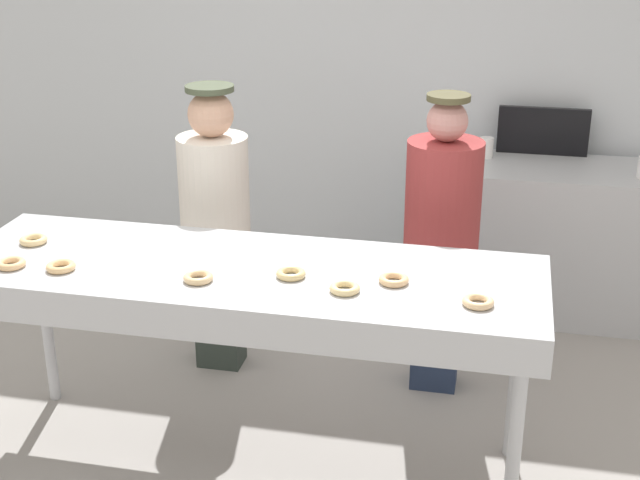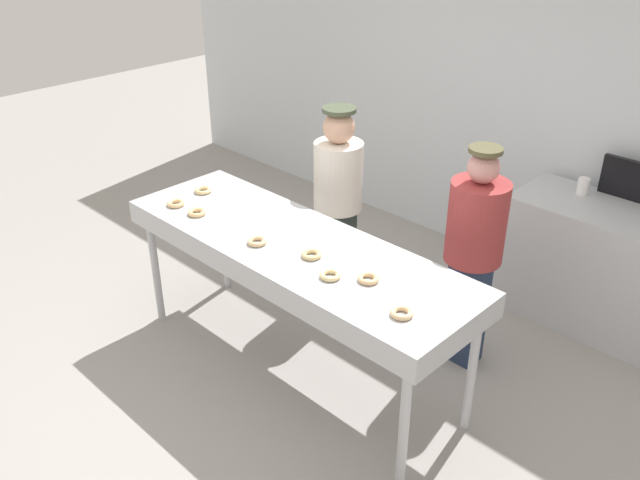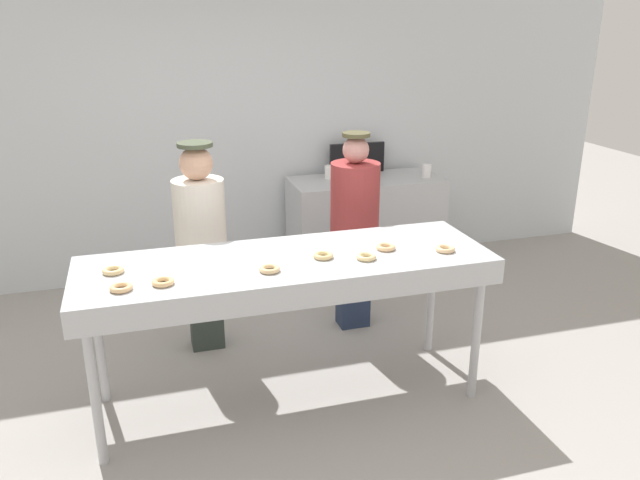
# 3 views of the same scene
# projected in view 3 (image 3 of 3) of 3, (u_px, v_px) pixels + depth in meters

# --- Properties ---
(ground_plane) EXTENTS (16.00, 16.00, 0.00)m
(ground_plane) POSITION_uv_depth(u_px,v_px,m) (290.00, 397.00, 4.16)
(ground_plane) COLOR #9E9993
(back_wall) EXTENTS (8.00, 0.12, 3.02)m
(back_wall) POSITION_uv_depth(u_px,v_px,m) (224.00, 117.00, 5.83)
(back_wall) COLOR silver
(back_wall) RESTS_ON ground
(fryer_conveyor) EXTENTS (2.53, 0.81, 0.99)m
(fryer_conveyor) POSITION_uv_depth(u_px,v_px,m) (287.00, 271.00, 3.86)
(fryer_conveyor) COLOR #B7BABF
(fryer_conveyor) RESTS_ON ground
(plain_donut_0) EXTENTS (0.17, 0.17, 0.03)m
(plain_donut_0) POSITION_uv_depth(u_px,v_px,m) (445.00, 249.00, 3.94)
(plain_donut_0) COLOR #F6CA93
(plain_donut_0) RESTS_ON fryer_conveyor
(plain_donut_1) EXTENTS (0.15, 0.15, 0.03)m
(plain_donut_1) POSITION_uv_depth(u_px,v_px,m) (366.00, 257.00, 3.81)
(plain_donut_1) COLOR #F3D491
(plain_donut_1) RESTS_ON fryer_conveyor
(plain_donut_2) EXTENTS (0.14, 0.14, 0.03)m
(plain_donut_2) POSITION_uv_depth(u_px,v_px,m) (121.00, 288.00, 3.37)
(plain_donut_2) COLOR #F6C286
(plain_donut_2) RESTS_ON fryer_conveyor
(plain_donut_3) EXTENTS (0.17, 0.17, 0.03)m
(plain_donut_3) POSITION_uv_depth(u_px,v_px,m) (163.00, 282.00, 3.45)
(plain_donut_3) COLOR #F4C383
(plain_donut_3) RESTS_ON fryer_conveyor
(plain_donut_4) EXTENTS (0.17, 0.17, 0.03)m
(plain_donut_4) POSITION_uv_depth(u_px,v_px,m) (113.00, 270.00, 3.60)
(plain_donut_4) COLOR #F1CE8D
(plain_donut_4) RESTS_ON fryer_conveyor
(plain_donut_5) EXTENTS (0.16, 0.16, 0.03)m
(plain_donut_5) POSITION_uv_depth(u_px,v_px,m) (270.00, 269.00, 3.62)
(plain_donut_5) COLOR #EBC38B
(plain_donut_5) RESTS_ON fryer_conveyor
(plain_donut_6) EXTENTS (0.17, 0.17, 0.03)m
(plain_donut_6) POSITION_uv_depth(u_px,v_px,m) (323.00, 256.00, 3.83)
(plain_donut_6) COLOR #EAC985
(plain_donut_6) RESTS_ON fryer_conveyor
(plain_donut_7) EXTENTS (0.15, 0.15, 0.03)m
(plain_donut_7) POSITION_uv_depth(u_px,v_px,m) (386.00, 247.00, 3.97)
(plain_donut_7) COLOR #F5C287
(plain_donut_7) RESTS_ON fryer_conveyor
(worker_baker) EXTENTS (0.38, 0.38, 1.58)m
(worker_baker) POSITION_uv_depth(u_px,v_px,m) (355.00, 218.00, 4.86)
(worker_baker) COLOR #202D48
(worker_baker) RESTS_ON ground
(worker_assistant) EXTENTS (0.37, 0.37, 1.57)m
(worker_assistant) POSITION_uv_depth(u_px,v_px,m) (201.00, 233.00, 4.53)
(worker_assistant) COLOR #2D3731
(worker_assistant) RESTS_ON ground
(prep_counter) EXTENTS (1.45, 0.63, 0.94)m
(prep_counter) POSITION_uv_depth(u_px,v_px,m) (365.00, 226.00, 6.11)
(prep_counter) COLOR #B7BABF
(prep_counter) RESTS_ON ground
(paper_cup_0) EXTENTS (0.08, 0.08, 0.12)m
(paper_cup_0) POSITION_uv_depth(u_px,v_px,m) (329.00, 172.00, 5.95)
(paper_cup_0) COLOR white
(paper_cup_0) RESTS_ON prep_counter
(paper_cup_1) EXTENTS (0.08, 0.08, 0.12)m
(paper_cup_1) POSITION_uv_depth(u_px,v_px,m) (427.00, 171.00, 5.99)
(paper_cup_1) COLOR white
(paper_cup_1) RESTS_ON prep_counter
(menu_display) EXTENTS (0.55, 0.04, 0.29)m
(menu_display) POSITION_uv_depth(u_px,v_px,m) (357.00, 158.00, 6.15)
(menu_display) COLOR black
(menu_display) RESTS_ON prep_counter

